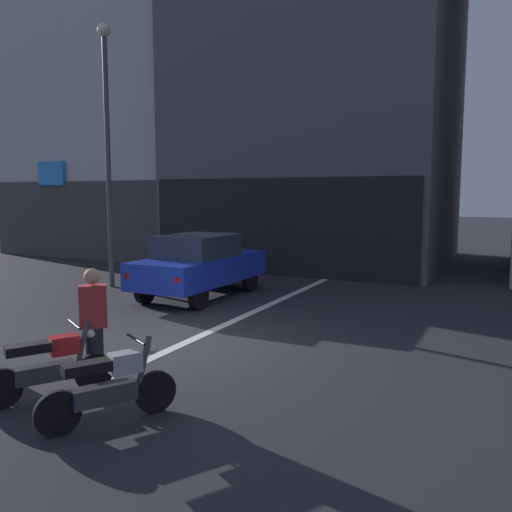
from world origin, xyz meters
TOP-DOWN VIEW (x-y plane):
  - ground_plane at (0.00, 0.00)m, footprint 120.00×120.00m
  - lane_centre_line at (0.00, 6.00)m, footprint 0.20×18.00m
  - building_corner_left at (-10.69, 12.87)m, footprint 10.25×8.76m
  - building_mid_block at (-1.75, 12.88)m, footprint 9.60×9.68m
  - car_blue_crossing_near at (-2.01, 3.76)m, footprint 1.80×4.12m
  - street_lamp at (-5.15, 4.00)m, footprint 0.36×0.36m
  - motorcycle_red_row_leftmost at (-0.11, -2.89)m, footprint 0.92×1.47m
  - motorcycle_silver_row_left_mid at (1.09, -3.11)m, footprint 0.91×1.48m
  - person_by_motorcycles at (0.12, -2.33)m, footprint 0.42×0.40m

SIDE VIEW (x-z plane):
  - ground_plane at x=0.00m, z-range 0.00..0.00m
  - lane_centre_line at x=0.00m, z-range 0.00..0.01m
  - motorcycle_red_row_leftmost at x=-0.11m, z-range -0.03..0.95m
  - motorcycle_silver_row_left_mid at x=1.09m, z-range -0.03..0.95m
  - person_by_motorcycles at x=0.12m, z-range 0.02..1.69m
  - car_blue_crossing_near at x=-2.01m, z-range 0.07..1.71m
  - street_lamp at x=-5.15m, z-range 0.75..8.08m
  - building_corner_left at x=-10.69m, z-range -0.02..16.90m
  - building_mid_block at x=-1.75m, z-range -0.01..17.83m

